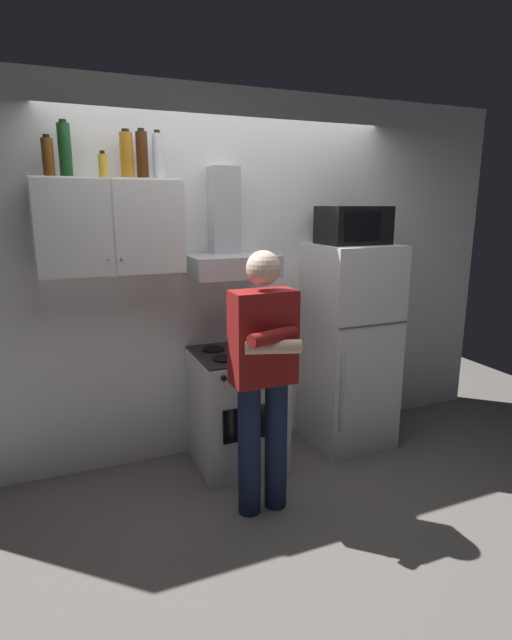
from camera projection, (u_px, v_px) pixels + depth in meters
name	position (u px, v px, depth m)	size (l,w,h in m)	color
ground_plane	(256.00, 477.00, 3.49)	(7.00, 7.00, 0.00)	slate
back_wall_tiled	(226.00, 278.00, 3.72)	(4.80, 0.10, 2.70)	white
upper_cabinet	(110.00, 227.00, 3.11)	(0.90, 0.37, 0.60)	silver
stove_oven	(237.00, 408.00, 3.60)	(0.60, 0.62, 0.87)	white
range_hood	(229.00, 247.00, 3.44)	(0.60, 0.44, 0.75)	#B7BABF
refrigerator	(349.00, 346.00, 3.87)	(0.60, 0.62, 1.60)	silver
microwave	(353.00, 225.00, 3.67)	(0.48, 0.37, 0.28)	black
person_standing	(263.00, 375.00, 2.92)	(0.38, 0.33, 1.64)	#192342
cooking_pot	(259.00, 346.00, 3.42)	(0.29, 0.19, 0.11)	#B7BABF
bottle_liquor_amber	(127.00, 155.00, 3.08)	(0.08, 0.08, 0.30)	#B7721E
bottle_vodka_clear	(158.00, 156.00, 3.16)	(0.07, 0.07, 0.30)	silver
bottle_rum_dark	(142.00, 155.00, 3.12)	(0.07, 0.07, 0.31)	#47230F
bottle_beer_brown	(48.00, 157.00, 2.90)	(0.07, 0.07, 0.24)	brown
bottle_spice_jar	(103.00, 166.00, 2.99)	(0.05, 0.05, 0.16)	gold
bottle_wine_green	(65.00, 150.00, 2.93)	(0.08, 0.08, 0.33)	#19471E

